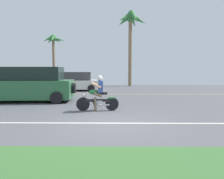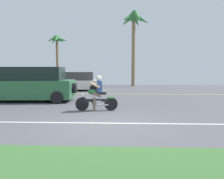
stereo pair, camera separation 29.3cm
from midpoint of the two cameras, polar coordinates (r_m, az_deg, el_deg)
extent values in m
cube|color=#545459|center=(9.91, -1.13, -5.01)|extent=(56.00, 30.00, 0.04)
cube|color=silver|center=(7.05, -1.91, -9.08)|extent=(50.40, 0.12, 0.01)
cube|color=yellow|center=(15.31, -0.47, -1.24)|extent=(50.40, 0.12, 0.01)
cylinder|color=black|center=(9.20, -8.77, -3.93)|extent=(0.58, 0.13, 0.58)
cylinder|color=black|center=(9.16, -0.93, -3.90)|extent=(0.58, 0.13, 0.58)
cylinder|color=#B7BAC1|center=(9.15, -8.19, -2.45)|extent=(0.26, 0.07, 0.50)
cube|color=black|center=(9.14, -4.86, -2.97)|extent=(1.06, 0.17, 0.12)
cube|color=#B7BAC1|center=(9.15, -4.56, -3.68)|extent=(0.32, 0.21, 0.23)
ellipsoid|color=#236B33|center=(9.10, -5.97, -0.69)|extent=(0.42, 0.23, 0.21)
cube|color=black|center=(9.09, -3.67, -1.04)|extent=(0.48, 0.25, 0.10)
cube|color=#236B33|center=(9.13, -1.05, -2.28)|extent=(0.32, 0.18, 0.06)
cylinder|color=#B7BAC1|center=(9.12, -7.73, -0.97)|extent=(0.08, 0.60, 0.03)
sphere|color=#B7BAC1|center=(9.14, -8.44, -1.69)|extent=(0.13, 0.13, 0.13)
cylinder|color=#B7BAC1|center=(9.05, -3.16, -4.21)|extent=(0.49, 0.10, 0.07)
cube|color=#334C8C|center=(9.07, -4.04, 0.78)|extent=(0.23, 0.32, 0.48)
sphere|color=silver|center=(9.04, -4.30, 3.09)|extent=(0.25, 0.25, 0.25)
cylinder|color=brown|center=(9.20, -4.74, -1.27)|extent=(0.40, 0.15, 0.24)
cylinder|color=brown|center=(9.01, -4.77, -1.42)|extent=(0.40, 0.15, 0.24)
cylinder|color=brown|center=(9.03, -5.49, -4.03)|extent=(0.11, 0.11, 0.59)
cylinder|color=brown|center=(9.28, -5.67, -3.98)|extent=(0.20, 0.12, 0.33)
cylinder|color=tan|center=(9.26, -5.23, 1.31)|extent=(0.44, 0.12, 0.27)
cylinder|color=tan|center=(8.87, -5.30, 1.14)|extent=(0.44, 0.12, 0.27)
cube|color=#2D663D|center=(12.67, -22.01, 0.07)|extent=(4.77, 2.15, 1.01)
cube|color=black|center=(12.60, -21.75, 4.02)|extent=(3.45, 1.82, 0.73)
cylinder|color=black|center=(13.17, -13.62, -1.08)|extent=(0.65, 0.25, 0.64)
cylinder|color=black|center=(14.23, -27.05, -1.05)|extent=(0.65, 0.25, 0.64)
cylinder|color=black|center=(11.31, -15.54, -2.17)|extent=(0.65, 0.25, 0.64)
cylinder|color=black|center=(12.06, -11.04, 0.35)|extent=(0.23, 0.59, 0.58)
cube|color=silver|center=(21.63, -26.22, 1.51)|extent=(4.33, 1.92, 0.73)
cube|color=#414147|center=(21.73, -26.90, 3.35)|extent=(2.53, 1.61, 0.68)
cylinder|color=black|center=(20.15, -23.57, 0.69)|extent=(0.57, 0.20, 0.56)
cylinder|color=black|center=(23.18, -28.48, 1.04)|extent=(0.57, 0.20, 0.56)
cylinder|color=black|center=(21.76, -21.51, 1.07)|extent=(0.57, 0.20, 0.56)
cube|color=white|center=(18.16, -10.54, 1.36)|extent=(4.08, 2.08, 0.74)
cube|color=#444346|center=(18.10, -9.83, 3.62)|extent=(2.40, 1.71, 0.69)
cylinder|color=black|center=(18.96, -5.91, 0.84)|extent=(0.57, 0.22, 0.56)
cylinder|color=black|center=(19.29, -14.40, 0.78)|extent=(0.57, 0.22, 0.56)
cylinder|color=black|center=(17.17, -6.16, 0.37)|extent=(0.57, 0.22, 0.56)
cylinder|color=black|center=(17.54, -15.51, 0.31)|extent=(0.57, 0.22, 0.56)
cylinder|color=#846B4C|center=(23.02, 4.57, 10.06)|extent=(0.38, 0.38, 7.32)
sphere|color=#337538|center=(23.61, 4.64, 18.95)|extent=(0.99, 0.99, 0.99)
cone|color=#337538|center=(23.74, 6.68, 18.34)|extent=(2.01, 0.92, 1.42)
cone|color=#337538|center=(24.32, 5.36, 18.04)|extent=(1.38, 1.98, 1.59)
cone|color=#337538|center=(24.08, 3.03, 18.19)|extent=(1.86, 1.80, 1.41)
cone|color=#337538|center=(22.98, 3.16, 18.81)|extent=(1.86, 1.81, 1.39)
cone|color=#337538|center=(22.85, 5.64, 18.87)|extent=(1.33, 1.93, 1.71)
cylinder|color=brown|center=(23.94, -15.84, 7.11)|extent=(0.28, 0.28, 5.16)
sphere|color=#337538|center=(24.16, -16.00, 13.23)|extent=(0.72, 0.72, 0.72)
cone|color=#337538|center=(24.02, -14.66, 12.98)|extent=(1.32, 0.51, 0.67)
cone|color=#337538|center=(24.54, -15.04, 12.80)|extent=(1.02, 1.37, 0.76)
cone|color=#337538|center=(24.62, -16.68, 12.74)|extent=(1.26, 1.21, 1.01)
cone|color=#337538|center=(23.93, -17.25, 12.94)|extent=(1.29, 1.19, 0.96)
cone|color=#337538|center=(23.60, -16.21, 13.08)|extent=(0.62, 1.37, 0.90)
camera|label=1|loc=(0.15, -90.79, -0.07)|focal=33.75mm
camera|label=2|loc=(0.15, 89.21, 0.07)|focal=33.75mm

